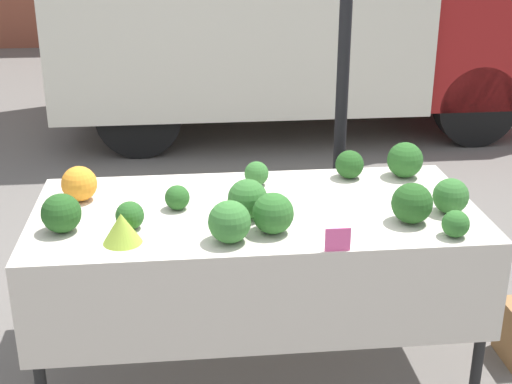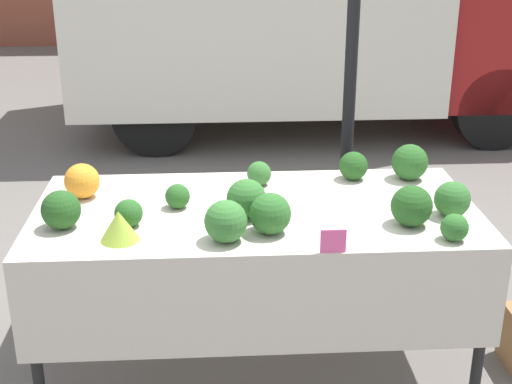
# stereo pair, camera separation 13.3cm
# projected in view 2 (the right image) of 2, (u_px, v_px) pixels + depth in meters

# --- Properties ---
(ground_plane) EXTENTS (40.00, 40.00, 0.00)m
(ground_plane) POSITION_uv_depth(u_px,v_px,m) (256.00, 355.00, 3.59)
(ground_plane) COLOR slate
(tent_pole) EXTENTS (0.07, 0.07, 2.79)m
(tent_pole) POSITION_uv_depth(u_px,v_px,m) (352.00, 45.00, 3.88)
(tent_pole) COLOR black
(tent_pole) RESTS_ON ground_plane
(market_table) EXTENTS (2.05, 0.97, 0.80)m
(market_table) POSITION_uv_depth(u_px,v_px,m) (257.00, 231.00, 3.26)
(market_table) COLOR beige
(market_table) RESTS_ON ground_plane
(orange_cauliflower) EXTENTS (0.17, 0.17, 0.17)m
(orange_cauliflower) POSITION_uv_depth(u_px,v_px,m) (82.00, 181.00, 3.38)
(orange_cauliflower) COLOR orange
(orange_cauliflower) RESTS_ON market_table
(romanesco_head) EXTENTS (0.16, 0.16, 0.13)m
(romanesco_head) POSITION_uv_depth(u_px,v_px,m) (119.00, 226.00, 2.95)
(romanesco_head) COLOR #93B238
(romanesco_head) RESTS_ON market_table
(broccoli_head_0) EXTENTS (0.18, 0.18, 0.18)m
(broccoli_head_0) POSITION_uv_depth(u_px,v_px,m) (410.00, 162.00, 3.61)
(broccoli_head_0) COLOR #285B23
(broccoli_head_0) RESTS_ON market_table
(broccoli_head_1) EXTENTS (0.17, 0.17, 0.17)m
(broccoli_head_1) POSITION_uv_depth(u_px,v_px,m) (61.00, 210.00, 3.05)
(broccoli_head_1) COLOR #23511E
(broccoli_head_1) RESTS_ON market_table
(broccoli_head_2) EXTENTS (0.16, 0.16, 0.16)m
(broccoli_head_2) POSITION_uv_depth(u_px,v_px,m) (452.00, 199.00, 3.17)
(broccoli_head_2) COLOR #336B2D
(broccoli_head_2) RESTS_ON market_table
(broccoli_head_3) EXTENTS (0.18, 0.18, 0.18)m
(broccoli_head_3) POSITION_uv_depth(u_px,v_px,m) (412.00, 206.00, 3.08)
(broccoli_head_3) COLOR #23511E
(broccoli_head_3) RESTS_ON market_table
(broccoli_head_4) EXTENTS (0.11, 0.11, 0.11)m
(broccoli_head_4) POSITION_uv_depth(u_px,v_px,m) (178.00, 196.00, 3.27)
(broccoli_head_4) COLOR #285B23
(broccoli_head_4) RESTS_ON market_table
(broccoli_head_5) EXTENTS (0.12, 0.12, 0.12)m
(broccoli_head_5) POSITION_uv_depth(u_px,v_px,m) (455.00, 228.00, 2.95)
(broccoli_head_5) COLOR #2D6628
(broccoli_head_5) RESTS_ON market_table
(broccoli_head_6) EXTENTS (0.12, 0.12, 0.12)m
(broccoli_head_6) POSITION_uv_depth(u_px,v_px,m) (129.00, 213.00, 3.08)
(broccoli_head_6) COLOR #285B23
(broccoli_head_6) RESTS_ON market_table
(broccoli_head_7) EXTENTS (0.12, 0.12, 0.12)m
(broccoli_head_7) POSITION_uv_depth(u_px,v_px,m) (259.00, 173.00, 3.54)
(broccoli_head_7) COLOR #336B2D
(broccoli_head_7) RESTS_ON market_table
(broccoli_head_8) EXTENTS (0.15, 0.15, 0.15)m
(broccoli_head_8) POSITION_uv_depth(u_px,v_px,m) (353.00, 166.00, 3.61)
(broccoli_head_8) COLOR #23511E
(broccoli_head_8) RESTS_ON market_table
(broccoli_head_9) EXTENTS (0.18, 0.18, 0.18)m
(broccoli_head_9) POSITION_uv_depth(u_px,v_px,m) (246.00, 199.00, 3.16)
(broccoli_head_9) COLOR #336B2D
(broccoli_head_9) RESTS_ON market_table
(broccoli_head_10) EXTENTS (0.18, 0.18, 0.18)m
(broccoli_head_10) POSITION_uv_depth(u_px,v_px,m) (270.00, 214.00, 3.01)
(broccoli_head_10) COLOR #2D6628
(broccoli_head_10) RESTS_ON market_table
(broccoli_head_11) EXTENTS (0.18, 0.18, 0.18)m
(broccoli_head_11) POSITION_uv_depth(u_px,v_px,m) (226.00, 221.00, 2.93)
(broccoli_head_11) COLOR #387533
(broccoli_head_11) RESTS_ON market_table
(price_sign) EXTENTS (0.10, 0.01, 0.10)m
(price_sign) POSITION_uv_depth(u_px,v_px,m) (333.00, 241.00, 2.85)
(price_sign) COLOR #F45B9E
(price_sign) RESTS_ON market_table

